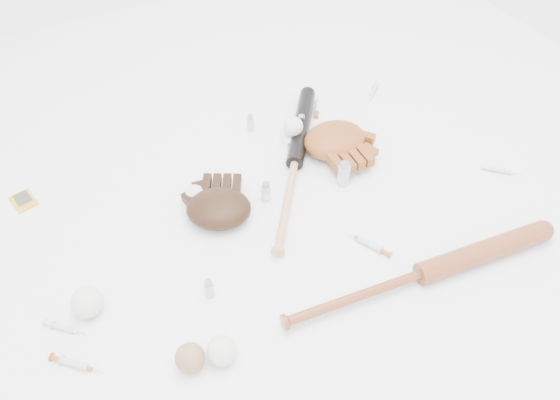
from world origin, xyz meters
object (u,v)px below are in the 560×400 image
bat_dark (295,162)px  glove_dark (219,208)px  pedestal (293,139)px  bat_wood (422,274)px

bat_dark → glove_dark: (-0.31, -0.08, 0.01)m
glove_dark → pedestal: 0.42m
bat_wood → glove_dark: size_ratio=3.70×
glove_dark → bat_wood: bearing=-21.2°
bat_dark → glove_dark: bearing=141.4°
bat_dark → bat_wood: (0.08, -0.55, 0.00)m
bat_wood → pedestal: (-0.02, 0.67, -0.01)m
bat_dark → pedestal: bat_dark is taller
bat_dark → pedestal: 0.13m
bat_wood → bat_dark: bearing=105.1°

